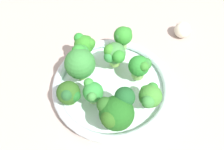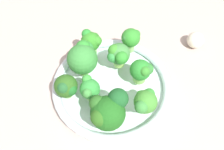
# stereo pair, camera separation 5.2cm
# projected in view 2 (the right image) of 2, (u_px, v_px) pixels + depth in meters

# --- Properties ---
(ground_plane) EXTENTS (1.30, 1.30, 0.03)m
(ground_plane) POSITION_uv_depth(u_px,v_px,m) (116.00, 77.00, 0.61)
(ground_plane) COLOR #B39F97
(bowl) EXTENTS (0.26, 0.26, 0.03)m
(bowl) POSITION_uv_depth(u_px,v_px,m) (112.00, 87.00, 0.56)
(bowl) COLOR silver
(bowl) RESTS_ON ground_plane
(broccoli_floret_0) EXTENTS (0.08, 0.07, 0.07)m
(broccoli_floret_0) POSITION_uv_depth(u_px,v_px,m) (108.00, 111.00, 0.46)
(broccoli_floret_0) COLOR #92C86D
(broccoli_floret_0) RESTS_ON bowl
(broccoli_floret_1) EXTENTS (0.05, 0.05, 0.05)m
(broccoli_floret_1) POSITION_uv_depth(u_px,v_px,m) (145.00, 102.00, 0.48)
(broccoli_floret_1) COLOR #98D36C
(broccoli_floret_1) RESTS_ON bowl
(broccoli_floret_2) EXTENTS (0.04, 0.04, 0.06)m
(broccoli_floret_2) POSITION_uv_depth(u_px,v_px,m) (131.00, 38.00, 0.56)
(broccoli_floret_2) COLOR #8AC469
(broccoli_floret_2) RESTS_ON bowl
(broccoli_floret_3) EXTENTS (0.04, 0.05, 0.05)m
(broccoli_floret_3) POSITION_uv_depth(u_px,v_px,m) (90.00, 89.00, 0.50)
(broccoli_floret_3) COLOR #87C368
(broccoli_floret_3) RESTS_ON bowl
(broccoli_floret_4) EXTENTS (0.05, 0.05, 0.06)m
(broccoli_floret_4) POSITION_uv_depth(u_px,v_px,m) (142.00, 71.00, 0.52)
(broccoli_floret_4) COLOR #82BF58
(broccoli_floret_4) RESTS_ON bowl
(broccoli_floret_5) EXTENTS (0.04, 0.05, 0.06)m
(broccoli_floret_5) POSITION_uv_depth(u_px,v_px,m) (91.00, 41.00, 0.56)
(broccoli_floret_5) COLOR #8DC46A
(broccoli_floret_5) RESTS_ON bowl
(broccoli_floret_6) EXTENTS (0.05, 0.05, 0.06)m
(broccoli_floret_6) POSITION_uv_depth(u_px,v_px,m) (119.00, 56.00, 0.54)
(broccoli_floret_6) COLOR #87B553
(broccoli_floret_6) RESTS_ON bowl
(broccoli_floret_7) EXTENTS (0.07, 0.06, 0.08)m
(broccoli_floret_7) POSITION_uv_depth(u_px,v_px,m) (83.00, 57.00, 0.53)
(broccoli_floret_7) COLOR #9AD962
(broccoli_floret_7) RESTS_ON bowl
(broccoli_floret_8) EXTENTS (0.05, 0.05, 0.06)m
(broccoli_floret_8) POSITION_uv_depth(u_px,v_px,m) (65.00, 86.00, 0.50)
(broccoli_floret_8) COLOR #91DB70
(broccoli_floret_8) RESTS_ON bowl
(garlic_bulb) EXTENTS (0.04, 0.04, 0.04)m
(garlic_bulb) POSITION_uv_depth(u_px,v_px,m) (195.00, 40.00, 0.63)
(garlic_bulb) COLOR #F2E9CD
(garlic_bulb) RESTS_ON ground_plane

